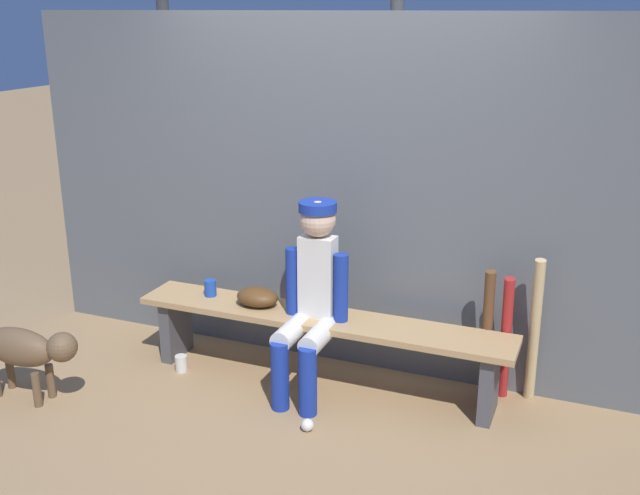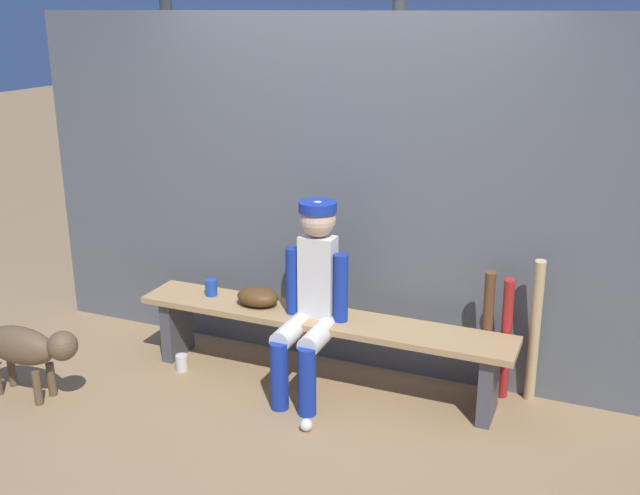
# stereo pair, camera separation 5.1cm
# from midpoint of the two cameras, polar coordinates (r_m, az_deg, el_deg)

# --- Properties ---
(ground_plane) EXTENTS (30.00, 30.00, 0.00)m
(ground_plane) POSITION_cam_midpoint_polar(r_m,az_deg,el_deg) (4.83, -0.30, -10.45)
(ground_plane) COLOR #9E7A51
(chainlink_fence) EXTENTS (4.50, 0.03, 2.29)m
(chainlink_fence) POSITION_cam_midpoint_polar(r_m,az_deg,el_deg) (4.73, 1.36, 3.87)
(chainlink_fence) COLOR #595E63
(chainlink_fence) RESTS_ON ground_plane
(dugout_bench) EXTENTS (2.44, 0.36, 0.47)m
(dugout_bench) POSITION_cam_midpoint_polar(r_m,az_deg,el_deg) (4.67, -0.31, -6.49)
(dugout_bench) COLOR tan
(dugout_bench) RESTS_ON ground_plane
(player_seated) EXTENTS (0.41, 0.55, 1.21)m
(player_seated) POSITION_cam_midpoint_polar(r_m,az_deg,el_deg) (4.46, -1.03, -3.59)
(player_seated) COLOR silver
(player_seated) RESTS_ON ground_plane
(baseball_glove) EXTENTS (0.28, 0.20, 0.12)m
(baseball_glove) POSITION_cam_midpoint_polar(r_m,az_deg,el_deg) (4.77, -5.18, -3.85)
(baseball_glove) COLOR #593819
(baseball_glove) RESTS_ON dugout_bench
(bat_wood_dark) EXTENTS (0.07, 0.16, 0.85)m
(bat_wood_dark) POSITION_cam_midpoint_polar(r_m,az_deg,el_deg) (4.58, 12.50, -6.60)
(bat_wood_dark) COLOR brown
(bat_wood_dark) RESTS_ON ground_plane
(bat_aluminum_red) EXTENTS (0.07, 0.18, 0.82)m
(bat_aluminum_red) POSITION_cam_midpoint_polar(r_m,az_deg,el_deg) (4.59, 13.89, -6.89)
(bat_aluminum_red) COLOR #B22323
(bat_aluminum_red) RESTS_ON ground_plane
(bat_wood_natural) EXTENTS (0.07, 0.19, 0.95)m
(bat_wood_natural) POSITION_cam_midpoint_polar(r_m,az_deg,el_deg) (4.58, 15.98, -6.26)
(bat_wood_natural) COLOR tan
(bat_wood_natural) RESTS_ON ground_plane
(baseball) EXTENTS (0.07, 0.07, 0.07)m
(baseball) POSITION_cam_midpoint_polar(r_m,az_deg,el_deg) (4.32, -1.33, -13.59)
(baseball) COLOR white
(baseball) RESTS_ON ground_plane
(cup_on_ground) EXTENTS (0.08, 0.08, 0.11)m
(cup_on_ground) POSITION_cam_midpoint_polar(r_m,az_deg,el_deg) (5.04, -10.99, -8.81)
(cup_on_ground) COLOR silver
(cup_on_ground) RESTS_ON ground_plane
(cup_on_bench) EXTENTS (0.08, 0.08, 0.11)m
(cup_on_bench) POSITION_cam_midpoint_polar(r_m,az_deg,el_deg) (4.97, -8.78, -3.12)
(cup_on_bench) COLOR #1E47AD
(cup_on_bench) RESTS_ON dugout_bench
(dog) EXTENTS (0.84, 0.20, 0.49)m
(dog) POSITION_cam_midpoint_polar(r_m,az_deg,el_deg) (4.85, -22.12, -7.30)
(dog) COLOR brown
(dog) RESTS_ON ground_plane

